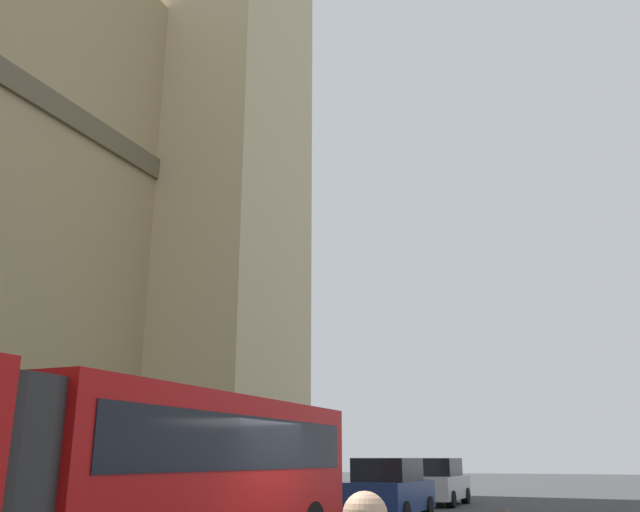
# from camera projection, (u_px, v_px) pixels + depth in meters

# --- Properties ---
(sedan_lead) EXTENTS (4.40, 1.86, 1.85)m
(sedan_lead) POSITION_uv_depth(u_px,v_px,m) (390.00, 489.00, 21.42)
(sedan_lead) COLOR navy
(sedan_lead) RESTS_ON ground_plane
(sedan_trailing) EXTENTS (4.40, 1.86, 1.85)m
(sedan_trailing) POSITION_uv_depth(u_px,v_px,m) (438.00, 482.00, 27.87)
(sedan_trailing) COLOR #B7B7BC
(sedan_trailing) RESTS_ON ground_plane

